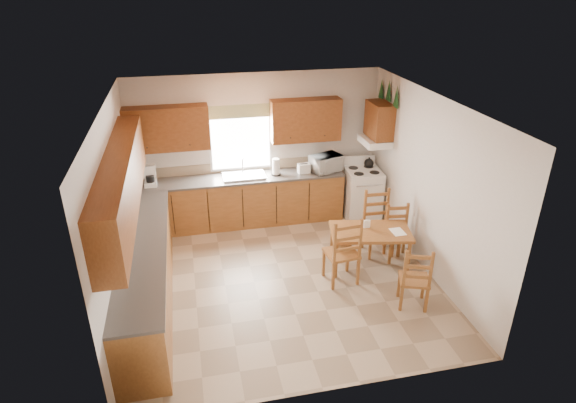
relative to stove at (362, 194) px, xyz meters
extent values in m
plane|color=gray|center=(-1.88, -1.70, -0.47)|extent=(4.50, 4.50, 0.00)
plane|color=brown|center=(-1.88, -1.70, 2.23)|extent=(4.50, 4.50, 0.00)
plane|color=beige|center=(-4.13, -1.70, 0.88)|extent=(4.50, 4.50, 0.00)
plane|color=beige|center=(0.37, -1.70, 0.88)|extent=(4.50, 4.50, 0.00)
plane|color=beige|center=(-1.88, 0.55, 0.88)|extent=(4.50, 4.50, 0.00)
plane|color=beige|center=(-1.88, -3.95, 0.88)|extent=(4.50, 4.50, 0.00)
cube|color=brown|center=(-2.25, 0.25, -0.03)|extent=(3.75, 0.60, 0.88)
cube|color=brown|center=(-3.83, -1.85, -0.03)|extent=(0.60, 3.60, 0.88)
cube|color=#484340|center=(-2.25, 0.25, 0.43)|extent=(3.75, 0.63, 0.04)
cube|color=#484340|center=(-3.83, -1.85, 0.43)|extent=(0.63, 3.60, 0.04)
cube|color=#85745B|center=(-2.25, 0.54, 0.54)|extent=(3.75, 0.01, 0.18)
cube|color=brown|center=(-3.43, 0.39, 1.39)|extent=(1.41, 0.33, 0.75)
cube|color=brown|center=(-1.02, 0.39, 1.39)|extent=(1.25, 0.33, 0.75)
cube|color=brown|center=(-3.96, -1.85, 1.39)|extent=(0.33, 3.60, 0.75)
cube|color=brown|center=(0.20, -0.05, 1.43)|extent=(0.33, 0.62, 0.62)
cube|color=silver|center=(0.15, -0.05, 1.05)|extent=(0.44, 0.62, 0.12)
cube|color=silver|center=(-2.18, 0.52, 1.08)|extent=(1.13, 0.02, 1.18)
cube|color=white|center=(-2.18, 0.52, 1.08)|extent=(1.05, 0.01, 1.10)
cube|color=#3F5E2C|center=(-2.18, 0.49, 1.58)|extent=(1.19, 0.01, 0.24)
cube|color=silver|center=(-2.18, 0.25, 0.47)|extent=(0.75, 0.45, 0.04)
cone|color=#17421D|center=(0.33, -0.37, 1.91)|extent=(0.22, 0.22, 0.36)
cone|color=#17421D|center=(0.33, -0.05, 1.95)|extent=(0.22, 0.22, 0.36)
cone|color=#17421D|center=(0.33, 0.27, 1.91)|extent=(0.22, 0.22, 0.36)
cube|color=silver|center=(0.00, 0.00, 0.00)|extent=(0.67, 0.69, 0.94)
cube|color=silver|center=(-3.79, 0.21, 0.62)|extent=(0.22, 0.25, 0.33)
cylinder|color=white|center=(-1.60, 0.22, 0.60)|extent=(0.14, 0.14, 0.31)
cube|color=silver|center=(-1.08, 0.20, 0.54)|extent=(0.23, 0.16, 0.17)
imported|color=silver|center=(-0.66, 0.21, 0.60)|extent=(0.60, 0.52, 0.30)
cube|color=brown|center=(-0.49, -1.66, -0.14)|extent=(1.33, 0.92, 0.65)
cube|color=brown|center=(-1.03, -1.92, 0.08)|extent=(0.50, 0.48, 1.09)
cube|color=brown|center=(-0.24, -2.70, 0.01)|extent=(0.50, 0.49, 0.95)
cube|color=brown|center=(0.05, -1.53, -0.01)|extent=(0.42, 0.41, 0.91)
cube|color=brown|center=(-0.19, -1.29, 0.06)|extent=(0.46, 0.44, 1.06)
cube|color=white|center=(-0.10, -1.79, 0.19)|extent=(0.20, 0.26, 0.00)
cube|color=white|center=(-0.52, -1.56, 0.25)|extent=(0.10, 0.03, 0.13)
camera|label=1|loc=(-3.11, -7.71, 3.76)|focal=30.00mm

